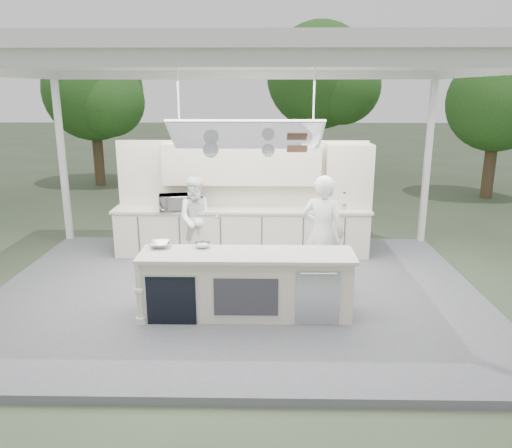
{
  "coord_description": "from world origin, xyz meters",
  "views": [
    {
      "loc": [
        0.46,
        -7.7,
        3.34
      ],
      "look_at": [
        0.31,
        0.4,
        1.15
      ],
      "focal_mm": 35.0,
      "sensor_mm": 36.0,
      "label": 1
    }
  ],
  "objects_px": {
    "head_chef": "(322,234)",
    "sous_chef": "(198,219)",
    "demo_island": "(245,284)",
    "back_counter": "(242,231)"
  },
  "relations": [
    {
      "from": "demo_island",
      "to": "head_chef",
      "type": "xyz_separation_m",
      "value": [
        1.22,
        0.98,
        0.49
      ]
    },
    {
      "from": "back_counter",
      "to": "sous_chef",
      "type": "distance_m",
      "value": 0.96
    },
    {
      "from": "back_counter",
      "to": "head_chef",
      "type": "height_order",
      "value": "head_chef"
    },
    {
      "from": "head_chef",
      "to": "sous_chef",
      "type": "bearing_deg",
      "value": -11.97
    },
    {
      "from": "back_counter",
      "to": "demo_island",
      "type": "bearing_deg",
      "value": -86.37
    },
    {
      "from": "demo_island",
      "to": "sous_chef",
      "type": "height_order",
      "value": "sous_chef"
    },
    {
      "from": "head_chef",
      "to": "sous_chef",
      "type": "height_order",
      "value": "head_chef"
    },
    {
      "from": "demo_island",
      "to": "back_counter",
      "type": "relative_size",
      "value": 0.61
    },
    {
      "from": "back_counter",
      "to": "sous_chef",
      "type": "bearing_deg",
      "value": -157.19
    },
    {
      "from": "sous_chef",
      "to": "demo_island",
      "type": "bearing_deg",
      "value": -73.4
    }
  ]
}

